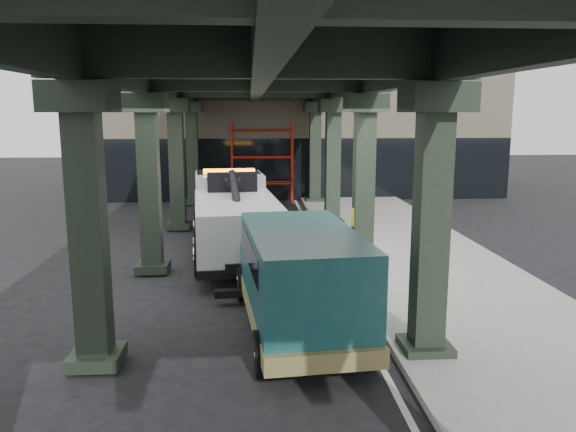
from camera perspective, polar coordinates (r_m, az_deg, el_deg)
name	(u,v)px	position (r m, az deg, el deg)	size (l,w,h in m)	color
ground	(276,292)	(14.37, -1.24, -7.77)	(90.00, 90.00, 0.00)	black
sidewalk	(425,265)	(17.03, 13.79, -4.88)	(5.00, 40.00, 0.15)	gray
lane_stripe	(331,269)	(16.43, 4.39, -5.42)	(0.12, 38.00, 0.01)	silver
viaduct	(257,76)	(15.66, -3.18, 13.99)	(7.40, 32.00, 6.40)	black
building	(293,121)	(33.74, 0.56, 9.64)	(22.00, 10.00, 8.00)	#C6B793
scaffolding	(262,161)	(28.38, -2.65, 5.64)	(3.08, 0.88, 4.00)	#B61C0E
tow_truck	(233,214)	(17.90, -5.59, 0.22)	(3.07, 8.46, 2.72)	black
towed_van	(299,277)	(11.47, 1.12, -6.21)	(2.64, 5.69, 2.24)	#124142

